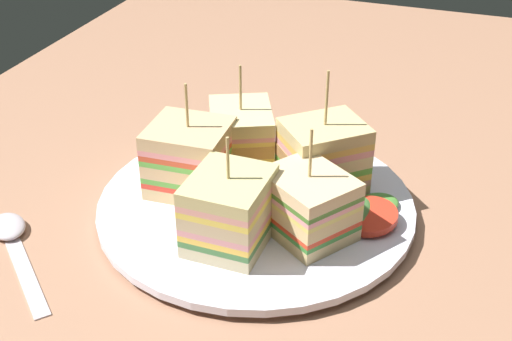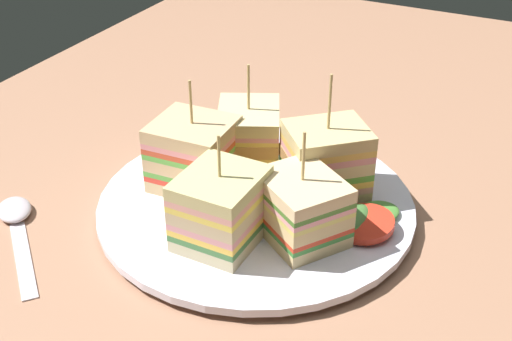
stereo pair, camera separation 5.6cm
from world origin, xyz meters
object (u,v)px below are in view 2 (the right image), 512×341
at_px(sandwich_wedge_2, 249,138).
at_px(chip_pile, 248,198).
at_px(sandwich_wedge_0, 301,208).
at_px(sandwich_wedge_4, 218,208).
at_px(plate, 256,205).
at_px(sandwich_wedge_3, 192,156).
at_px(sandwich_wedge_1, 326,162).
at_px(spoon, 16,219).

height_order(sandwich_wedge_2, chip_pile, sandwich_wedge_2).
height_order(sandwich_wedge_0, chip_pile, sandwich_wedge_0).
bearing_deg(sandwich_wedge_4, plate, -1.12).
bearing_deg(sandwich_wedge_0, sandwich_wedge_2, -8.11).
relative_size(sandwich_wedge_3, sandwich_wedge_4, 1.07).
height_order(plate, sandwich_wedge_4, sandwich_wedge_4).
relative_size(sandwich_wedge_0, chip_pile, 1.30).
height_order(sandwich_wedge_1, sandwich_wedge_3, sandwich_wedge_1).
height_order(plate, spoon, plate).
bearing_deg(sandwich_wedge_4, spoon, 105.57).
bearing_deg(spoon, chip_pile, -109.18).
bearing_deg(sandwich_wedge_2, chip_pile, 1.21).
bearing_deg(sandwich_wedge_3, chip_pile, -8.07).
height_order(sandwich_wedge_4, spoon, sandwich_wedge_4).
relative_size(sandwich_wedge_1, sandwich_wedge_4, 1.20).
distance_m(sandwich_wedge_3, chip_pile, 0.06).
xyz_separation_m(plate, spoon, (0.10, -0.17, -0.00)).
xyz_separation_m(sandwich_wedge_3, spoon, (0.10, -0.11, -0.04)).
relative_size(plate, sandwich_wedge_3, 2.71).
distance_m(plate, spoon, 0.20).
relative_size(sandwich_wedge_0, sandwich_wedge_3, 0.93).
height_order(sandwich_wedge_3, chip_pile, sandwich_wedge_3).
relative_size(sandwich_wedge_3, chip_pile, 1.39).
xyz_separation_m(sandwich_wedge_2, sandwich_wedge_4, (0.11, 0.03, 0.00)).
distance_m(sandwich_wedge_0, sandwich_wedge_3, 0.12).
distance_m(plate, sandwich_wedge_3, 0.07).
bearing_deg(spoon, sandwich_wedge_4, -124.06).
height_order(sandwich_wedge_1, sandwich_wedge_2, sandwich_wedge_1).
distance_m(sandwich_wedge_1, sandwich_wedge_2, 0.08).
bearing_deg(sandwich_wedge_2, sandwich_wedge_3, -52.03).
bearing_deg(plate, sandwich_wedge_3, -86.89).
bearing_deg(sandwich_wedge_0, spoon, 53.10).
xyz_separation_m(sandwich_wedge_1, chip_pile, (0.05, -0.05, -0.02)).
xyz_separation_m(sandwich_wedge_2, chip_pile, (0.06, 0.03, -0.02)).
distance_m(sandwich_wedge_1, spoon, 0.27).
relative_size(sandwich_wedge_4, chip_pile, 1.30).
xyz_separation_m(sandwich_wedge_1, spoon, (0.14, -0.22, -0.04)).
bearing_deg(chip_pile, sandwich_wedge_4, 1.47).
bearing_deg(sandwich_wedge_4, sandwich_wedge_3, 46.48).
relative_size(sandwich_wedge_0, sandwich_wedge_2, 0.94).
bearing_deg(spoon, sandwich_wedge_2, -90.96).
distance_m(sandwich_wedge_3, sandwich_wedge_4, 0.08).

